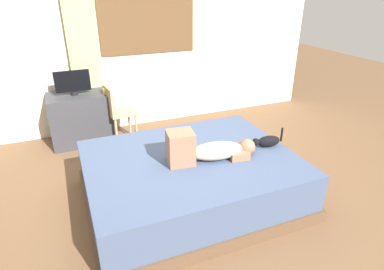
# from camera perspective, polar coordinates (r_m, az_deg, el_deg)

# --- Properties ---
(ground_plane) EXTENTS (16.00, 16.00, 0.00)m
(ground_plane) POSITION_cam_1_polar(r_m,az_deg,el_deg) (3.53, 0.42, -12.98)
(ground_plane) COLOR brown
(back_wall_with_window) EXTENTS (6.40, 0.14, 2.90)m
(back_wall_with_window) POSITION_cam_1_polar(r_m,az_deg,el_deg) (5.27, -10.78, 16.92)
(back_wall_with_window) COLOR silver
(back_wall_with_window) RESTS_ON ground
(bed) EXTENTS (2.20, 1.74, 0.54)m
(bed) POSITION_cam_1_polar(r_m,az_deg,el_deg) (3.51, -0.27, -7.79)
(bed) COLOR brown
(bed) RESTS_ON ground
(person_lying) EXTENTS (0.94, 0.37, 0.34)m
(person_lying) POSITION_cam_1_polar(r_m,az_deg,el_deg) (3.29, 2.78, -2.55)
(person_lying) COLOR #CCB299
(person_lying) RESTS_ON bed
(cat) EXTENTS (0.36, 0.15, 0.21)m
(cat) POSITION_cam_1_polar(r_m,az_deg,el_deg) (3.65, 13.14, -1.09)
(cat) COLOR black
(cat) RESTS_ON bed
(desk) EXTENTS (0.90, 0.56, 0.74)m
(desk) POSITION_cam_1_polar(r_m,az_deg,el_deg) (5.05, -18.79, 2.83)
(desk) COLOR #38383D
(desk) RESTS_ON ground
(tv_monitor) EXTENTS (0.48, 0.10, 0.35)m
(tv_monitor) POSITION_cam_1_polar(r_m,az_deg,el_deg) (4.88, -20.35, 8.72)
(tv_monitor) COLOR black
(tv_monitor) RESTS_ON desk
(cup) EXTENTS (0.08, 0.08, 0.08)m
(cup) POSITION_cam_1_polar(r_m,az_deg,el_deg) (4.81, -15.02, 7.48)
(cup) COLOR gold
(cup) RESTS_ON desk
(chair_by_desk) EXTENTS (0.42, 0.42, 0.86)m
(chair_by_desk) POSITION_cam_1_polar(r_m,az_deg,el_deg) (4.84, -13.16, 4.35)
(chair_by_desk) COLOR tan
(chair_by_desk) RESTS_ON ground
(curtain_left) EXTENTS (0.44, 0.06, 2.59)m
(curtain_left) POSITION_cam_1_polar(r_m,az_deg,el_deg) (5.08, -18.53, 13.96)
(curtain_left) COLOR #ADCC75
(curtain_left) RESTS_ON ground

